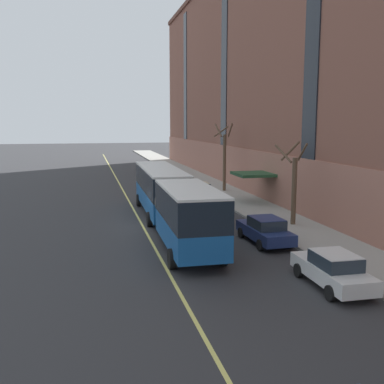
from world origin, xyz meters
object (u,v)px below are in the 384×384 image
object	(u,v)px
street_tree_mid_block	(293,184)
street_tree_far_uptown	(224,158)
parked_car_white_5	(333,270)
parked_car_silver_0	(174,176)
parked_car_champagne_3	(199,191)
city_bus	(169,197)
parked_car_navy_4	(162,168)
parked_car_navy_2	(265,230)

from	to	relation	value
street_tree_mid_block	street_tree_far_uptown	xyz separation A→B (m)	(0.03, 15.77, 0.58)
street_tree_mid_block	parked_car_white_5	bearing A→B (deg)	-107.28
parked_car_white_5	street_tree_far_uptown	size ratio (longest dim) A/B	0.67
parked_car_silver_0	parked_car_champagne_3	size ratio (longest dim) A/B	1.02
city_bus	street_tree_far_uptown	xyz separation A→B (m)	(8.25, 14.30, 1.40)
street_tree_mid_block	street_tree_far_uptown	bearing A→B (deg)	89.89
parked_car_silver_0	parked_car_navy_4	world-z (taller)	same
parked_car_navy_2	street_tree_mid_block	bearing A→B (deg)	46.52
parked_car_white_5	parked_car_silver_0	bearing A→B (deg)	90.23
city_bus	street_tree_far_uptown	size ratio (longest dim) A/B	3.00
parked_car_champagne_3	parked_car_navy_2	bearing A→B (deg)	-90.07
city_bus	street_tree_far_uptown	world-z (taller)	street_tree_far_uptown
city_bus	street_tree_mid_block	bearing A→B (deg)	-10.08
parked_car_navy_4	street_tree_mid_block	distance (m)	33.58
city_bus	parked_car_champagne_3	world-z (taller)	city_bus
city_bus	parked_car_white_5	world-z (taller)	city_bus
parked_car_champagne_3	street_tree_mid_block	distance (m)	12.80
parked_car_navy_2	city_bus	bearing A→B (deg)	132.49
city_bus	street_tree_mid_block	xyz separation A→B (m)	(8.22, -1.46, 0.82)
parked_car_silver_0	parked_car_navy_2	distance (m)	27.69
parked_car_champagne_3	street_tree_mid_block	world-z (taller)	street_tree_mid_block
city_bus	parked_car_white_5	distance (m)	13.43
parked_car_silver_0	parked_car_white_5	xyz separation A→B (m)	(0.14, -35.01, -0.00)
parked_car_silver_0	parked_car_navy_2	size ratio (longest dim) A/B	0.97
parked_car_champagne_3	street_tree_far_uptown	distance (m)	5.74
parked_car_champagne_3	parked_car_navy_4	world-z (taller)	same
parked_car_navy_2	parked_car_navy_4	bearing A→B (deg)	89.97
city_bus	street_tree_far_uptown	distance (m)	16.57
parked_car_navy_4	parked_car_white_5	world-z (taller)	same
parked_car_silver_0	street_tree_far_uptown	xyz separation A→B (m)	(3.60, -8.23, 2.72)
parked_car_navy_4	parked_car_champagne_3	bearing A→B (deg)	-89.99
street_tree_mid_block	parked_car_navy_2	bearing A→B (deg)	-133.48
street_tree_mid_block	parked_car_navy_4	bearing A→B (deg)	95.97
city_bus	parked_car_white_5	xyz separation A→B (m)	(4.79, -12.48, -1.33)
parked_car_navy_4	parked_car_silver_0	bearing A→B (deg)	-90.53
city_bus	parked_car_navy_4	world-z (taller)	city_bus
parked_car_champagne_3	street_tree_mid_block	size ratio (longest dim) A/B	0.81
parked_car_champagne_3	parked_car_white_5	distance (m)	23.14
parked_car_champagne_3	parked_car_white_5	world-z (taller)	same
parked_car_navy_4	parked_car_white_5	bearing A→B (deg)	-89.93
parked_car_silver_0	street_tree_mid_block	bearing A→B (deg)	-81.54
parked_car_champagne_3	street_tree_mid_block	xyz separation A→B (m)	(3.48, -12.13, 2.14)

